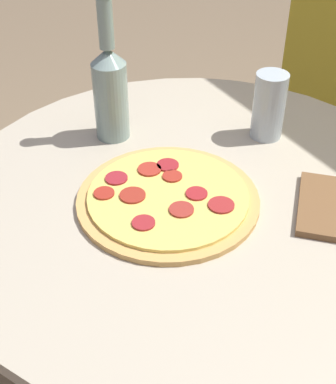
% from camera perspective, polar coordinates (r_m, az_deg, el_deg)
% --- Properties ---
extents(table, '(0.85, 0.85, 0.70)m').
position_cam_1_polar(table, '(1.02, 2.66, -7.39)').
color(table, '#B2A893').
rests_on(table, ground_plane).
extents(pizza, '(0.30, 0.30, 0.02)m').
position_cam_1_polar(pizza, '(0.88, -0.03, -0.61)').
color(pizza, tan).
rests_on(pizza, table).
extents(beer_bottle, '(0.06, 0.06, 0.28)m').
position_cam_1_polar(beer_bottle, '(1.00, -6.19, 10.98)').
color(beer_bottle, gray).
rests_on(beer_bottle, table).
extents(drinking_glass, '(0.06, 0.06, 0.13)m').
position_cam_1_polar(drinking_glass, '(1.03, 10.72, 9.01)').
color(drinking_glass, '#ADBCC6').
rests_on(drinking_glass, table).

